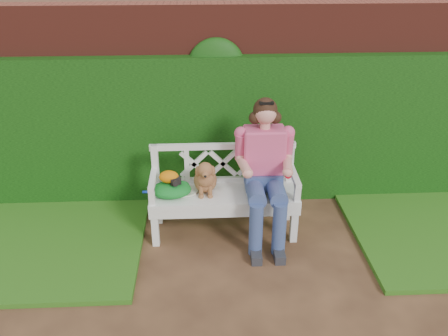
{
  "coord_description": "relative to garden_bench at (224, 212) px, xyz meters",
  "views": [
    {
      "loc": [
        -0.47,
        -3.23,
        2.85
      ],
      "look_at": [
        -0.26,
        0.97,
        0.75
      ],
      "focal_mm": 38.0,
      "sensor_mm": 36.0,
      "label": 1
    }
  ],
  "objects": [
    {
      "name": "camera_item",
      "position": [
        -0.49,
        -0.05,
        0.41
      ],
      "size": [
        0.12,
        0.1,
        0.07
      ],
      "primitive_type": "cube",
      "rotation": [
        0.0,
        0.0,
        0.29
      ],
      "color": "black",
      "rests_on": "green_bag"
    },
    {
      "name": "grass_left",
      "position": [
        -2.14,
        -0.07,
        -0.21
      ],
      "size": [
        2.6,
        2.0,
        0.05
      ],
      "primitive_type": "cube",
      "color": "#25601A",
      "rests_on": "ground"
    },
    {
      "name": "dog",
      "position": [
        -0.19,
        0.01,
        0.43
      ],
      "size": [
        0.34,
        0.4,
        0.38
      ],
      "primitive_type": null,
      "rotation": [
        0.0,
        0.0,
        -0.28
      ],
      "color": "#905D30",
      "rests_on": "garden_bench"
    },
    {
      "name": "ground",
      "position": [
        0.26,
        -0.97,
        -0.24
      ],
      "size": [
        60.0,
        60.0,
        0.0
      ],
      "primitive_type": "plane",
      "color": "#3D2619"
    },
    {
      "name": "garden_bench",
      "position": [
        0.0,
        0.0,
        0.0
      ],
      "size": [
        1.62,
        0.72,
        0.48
      ],
      "primitive_type": null,
      "rotation": [
        0.0,
        0.0,
        0.08
      ],
      "color": "white",
      "rests_on": "ground"
    },
    {
      "name": "brick_wall",
      "position": [
        0.26,
        0.93,
        0.86
      ],
      "size": [
        10.0,
        0.3,
        2.2
      ],
      "primitive_type": "cube",
      "color": "maroon",
      "rests_on": "ground"
    },
    {
      "name": "seated_woman",
      "position": [
        0.4,
        -0.02,
        0.49
      ],
      "size": [
        0.73,
        0.9,
        1.46
      ],
      "primitive_type": null,
      "rotation": [
        0.0,
        0.0,
        -0.15
      ],
      "color": "#DA2254",
      "rests_on": "ground"
    },
    {
      "name": "green_bag",
      "position": [
        -0.53,
        -0.04,
        0.31
      ],
      "size": [
        0.45,
        0.37,
        0.14
      ],
      "primitive_type": null,
      "rotation": [
        0.0,
        0.0,
        -0.18
      ],
      "color": "#197E26",
      "rests_on": "garden_bench"
    },
    {
      "name": "tennis_racket",
      "position": [
        -0.45,
        0.01,
        0.25
      ],
      "size": [
        0.61,
        0.3,
        0.03
      ],
      "primitive_type": null,
      "rotation": [
        0.0,
        0.0,
        0.09
      ],
      "color": "white",
      "rests_on": "garden_bench"
    },
    {
      "name": "baseball_glove",
      "position": [
        -0.55,
        -0.02,
        0.44
      ],
      "size": [
        0.24,
        0.21,
        0.12
      ],
      "primitive_type": "ellipsoid",
      "rotation": [
        0.0,
        0.0,
        -0.37
      ],
      "color": "#CC6D07",
      "rests_on": "green_bag"
    },
    {
      "name": "ivy_hedge",
      "position": [
        0.26,
        0.71,
        0.61
      ],
      "size": [
        10.0,
        0.18,
        1.7
      ],
      "primitive_type": "cube",
      "color": "#206515",
      "rests_on": "ground"
    }
  ]
}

